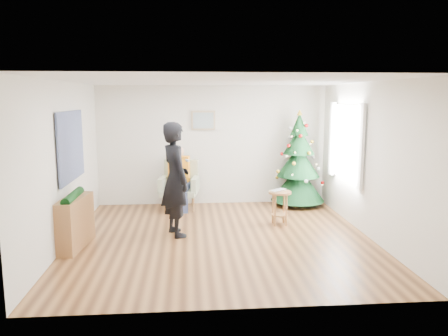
{
  "coord_description": "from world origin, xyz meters",
  "views": [
    {
      "loc": [
        -0.52,
        -7.04,
        2.34
      ],
      "look_at": [
        0.1,
        0.6,
        1.1
      ],
      "focal_mm": 35.0,
      "sensor_mm": 36.0,
      "label": 1
    }
  ],
  "objects": [
    {
      "name": "armchair",
      "position": [
        -0.72,
        2.06,
        0.38
      ],
      "size": [
        0.87,
        0.82,
        1.02
      ],
      "rotation": [
        0.0,
        0.0,
        -0.15
      ],
      "color": "#A0AC8A",
      "rests_on": "floor"
    },
    {
      "name": "seated_person",
      "position": [
        -0.73,
        2.01,
        0.69
      ],
      "size": [
        0.48,
        0.66,
        1.33
      ],
      "rotation": [
        0.0,
        0.0,
        -0.15
      ],
      "color": "navy",
      "rests_on": "armchair"
    },
    {
      "name": "floor",
      "position": [
        0.0,
        0.0,
        0.0
      ],
      "size": [
        5.0,
        5.0,
        0.0
      ],
      "primitive_type": "plane",
      "color": "brown",
      "rests_on": "ground"
    },
    {
      "name": "laptop",
      "position": [
        1.14,
        0.71,
        0.64
      ],
      "size": [
        0.41,
        0.4,
        0.03
      ],
      "primitive_type": "imported",
      "rotation": [
        0.0,
        0.0,
        0.72
      ],
      "color": "silver",
      "rests_on": "stool"
    },
    {
      "name": "wall_right",
      "position": [
        2.5,
        0.0,
        1.3
      ],
      "size": [
        0.0,
        5.0,
        5.0
      ],
      "primitive_type": "plane",
      "rotation": [
        1.57,
        0.0,
        -1.57
      ],
      "color": "silver",
      "rests_on": "floor"
    },
    {
      "name": "game_controller",
      "position": [
        -0.55,
        0.23,
        1.3
      ],
      "size": [
        0.08,
        0.13,
        0.04
      ],
      "primitive_type": "cube",
      "rotation": [
        0.0,
        0.0,
        0.38
      ],
      "color": "white",
      "rests_on": "standing_man"
    },
    {
      "name": "tapestry",
      "position": [
        -2.46,
        0.3,
        1.55
      ],
      "size": [
        0.03,
        1.5,
        1.15
      ],
      "primitive_type": "cube",
      "color": "black",
      "rests_on": "wall_left"
    },
    {
      "name": "console",
      "position": [
        -2.33,
        -0.25,
        0.4
      ],
      "size": [
        0.42,
        1.03,
        0.8
      ],
      "primitive_type": "cube",
      "rotation": [
        0.0,
        0.0,
        -0.12
      ],
      "color": "brown",
      "rests_on": "floor"
    },
    {
      "name": "garland",
      "position": [
        -2.33,
        -0.25,
        0.82
      ],
      "size": [
        0.14,
        0.9,
        0.14
      ],
      "primitive_type": "cylinder",
      "rotation": [
        1.57,
        0.0,
        0.0
      ],
      "color": "black",
      "rests_on": "console"
    },
    {
      "name": "wall_left",
      "position": [
        -2.5,
        0.0,
        1.3
      ],
      "size": [
        0.0,
        5.0,
        5.0
      ],
      "primitive_type": "plane",
      "rotation": [
        1.57,
        0.0,
        1.57
      ],
      "color": "silver",
      "rests_on": "floor"
    },
    {
      "name": "standing_man",
      "position": [
        -0.75,
        0.26,
        0.97
      ],
      "size": [
        0.69,
        0.83,
        1.94
      ],
      "primitive_type": "imported",
      "rotation": [
        0.0,
        0.0,
        1.95
      ],
      "color": "black",
      "rests_on": "floor"
    },
    {
      "name": "curtains",
      "position": [
        2.44,
        1.0,
        1.5
      ],
      "size": [
        0.05,
        1.75,
        1.5
      ],
      "color": "white",
      "rests_on": "wall_right"
    },
    {
      "name": "ceiling",
      "position": [
        0.0,
        0.0,
        2.6
      ],
      "size": [
        5.0,
        5.0,
        0.0
      ],
      "primitive_type": "plane",
      "rotation": [
        3.14,
        0.0,
        0.0
      ],
      "color": "white",
      "rests_on": "wall_back"
    },
    {
      "name": "wall_back",
      "position": [
        0.0,
        2.5,
        1.3
      ],
      "size": [
        5.0,
        0.0,
        5.0
      ],
      "primitive_type": "plane",
      "rotation": [
        1.57,
        0.0,
        0.0
      ],
      "color": "silver",
      "rests_on": "floor"
    },
    {
      "name": "framed_picture",
      "position": [
        -0.2,
        2.46,
        1.85
      ],
      "size": [
        0.52,
        0.05,
        0.42
      ],
      "color": "tan",
      "rests_on": "wall_back"
    },
    {
      "name": "window_panel",
      "position": [
        2.47,
        1.0,
        1.5
      ],
      "size": [
        0.04,
        1.3,
        1.4
      ],
      "primitive_type": "cube",
      "color": "white",
      "rests_on": "wall_right"
    },
    {
      "name": "wall_front",
      "position": [
        0.0,
        -2.5,
        1.3
      ],
      "size": [
        5.0,
        0.0,
        5.0
      ],
      "primitive_type": "plane",
      "rotation": [
        -1.57,
        0.0,
        0.0
      ],
      "color": "silver",
      "rests_on": "floor"
    },
    {
      "name": "christmas_tree",
      "position": [
        1.85,
        2.15,
        0.94
      ],
      "size": [
        1.16,
        1.16,
        2.09
      ],
      "rotation": [
        0.0,
        0.0,
        0.36
      ],
      "color": "#3F2816",
      "rests_on": "floor"
    },
    {
      "name": "stool",
      "position": [
        1.14,
        0.71,
        0.32
      ],
      "size": [
        0.42,
        0.42,
        0.63
      ],
      "rotation": [
        0.0,
        0.0,
        0.37
      ],
      "color": "brown",
      "rests_on": "floor"
    }
  ]
}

